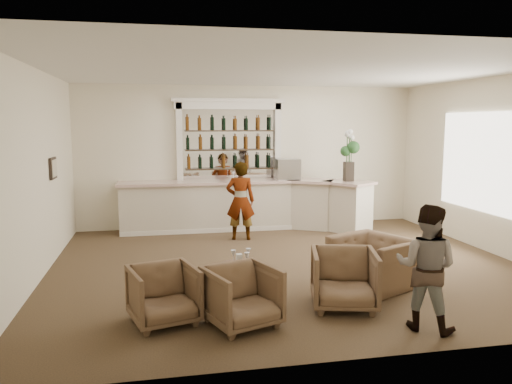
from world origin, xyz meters
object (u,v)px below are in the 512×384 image
(armchair_right, at_px, (344,279))
(espresso_machine, at_px, (287,169))
(cocktail_table, at_px, (242,282))
(bar_counter, at_px, (247,205))
(guest, at_px, (426,267))
(armchair_left, at_px, (164,295))
(armchair_center, at_px, (242,296))
(sommelier, at_px, (240,201))
(flower_vase, at_px, (349,152))
(armchair_far, at_px, (374,262))

(armchair_right, relative_size, espresso_machine, 1.59)
(cocktail_table, bearing_deg, bar_counter, 78.91)
(bar_counter, relative_size, armchair_right, 6.62)
(guest, xyz_separation_m, armchair_left, (-3.05, 0.77, -0.40))
(bar_counter, height_order, armchair_center, bar_counter)
(sommelier, height_order, espresso_machine, sommelier)
(cocktail_table, distance_m, flower_vase, 5.26)
(cocktail_table, xyz_separation_m, espresso_machine, (1.86, 4.60, 1.13))
(armchair_far, relative_size, flower_vase, 0.97)
(sommelier, distance_m, armchair_right, 4.22)
(armchair_center, xyz_separation_m, flower_vase, (3.26, 4.83, 1.42))
(bar_counter, distance_m, guest, 6.00)
(cocktail_table, distance_m, sommelier, 3.69)
(bar_counter, xyz_separation_m, armchair_right, (0.39, -5.07, -0.18))
(armchair_left, relative_size, espresso_machine, 1.45)
(guest, xyz_separation_m, armchair_right, (-0.69, 0.83, -0.36))
(flower_vase, bearing_deg, armchair_far, -105.80)
(bar_counter, height_order, sommelier, sommelier)
(guest, bearing_deg, armchair_center, 28.24)
(cocktail_table, relative_size, armchair_center, 0.82)
(armchair_left, distance_m, espresso_machine, 6.07)
(armchair_left, relative_size, armchair_far, 0.70)
(armchair_center, height_order, armchair_right, armchair_right)
(armchair_left, bearing_deg, armchair_right, -14.27)
(armchair_right, relative_size, flower_vase, 0.75)
(armchair_far, distance_m, espresso_machine, 4.49)
(guest, bearing_deg, armchair_left, 27.38)
(guest, relative_size, flower_vase, 1.31)
(guest, bearing_deg, armchair_far, -51.40)
(bar_counter, bearing_deg, armchair_far, -74.75)
(armchair_center, relative_size, flower_vase, 0.70)
(guest, xyz_separation_m, armchair_center, (-2.12, 0.50, -0.39))
(armchair_left, height_order, espresso_machine, espresso_machine)
(armchair_left, distance_m, armchair_center, 0.96)
(guest, bearing_deg, flower_vase, -60.44)
(armchair_left, bearing_deg, cocktail_table, 13.52)
(armchair_left, xyz_separation_m, armchair_right, (2.36, 0.06, 0.03))
(sommelier, distance_m, armchair_center, 4.55)
(espresso_machine, bearing_deg, armchair_right, -94.69)
(espresso_machine, bearing_deg, armchair_far, -85.69)
(armchair_far, height_order, espresso_machine, espresso_machine)
(cocktail_table, relative_size, flower_vase, 0.58)
(armchair_right, relative_size, armchair_far, 0.77)
(bar_counter, height_order, armchair_left, bar_counter)
(espresso_machine, bearing_deg, armchair_left, -117.70)
(cocktail_table, xyz_separation_m, armchair_center, (-0.15, -0.87, 0.12))
(bar_counter, relative_size, armchair_far, 5.09)
(armchair_right, height_order, espresso_machine, espresso_machine)
(guest, xyz_separation_m, espresso_machine, (-0.11, 5.98, 0.62))
(sommelier, distance_m, espresso_machine, 1.72)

